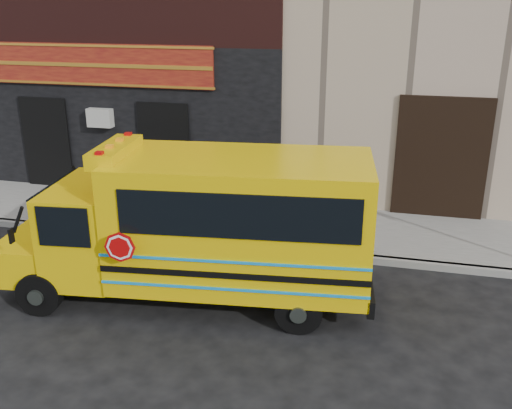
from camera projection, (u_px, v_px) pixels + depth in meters
The scene contains 6 objects.
ground at pixel (221, 309), 10.40m from camera, with size 120.00×120.00×0.00m, color black.
curb at pixel (255, 248), 12.75m from camera, with size 40.00×0.20×0.15m, color gray.
sidewalk at pixel (269, 223), 14.12m from camera, with size 40.00×3.00×0.15m, color #62615B.
school_bus at pixel (205, 223), 10.28m from camera, with size 7.09×2.88×2.92m.
bicycle at pixel (181, 262), 10.89m from camera, with size 0.55×1.95×1.17m, color black.
cyclist at pixel (187, 251), 10.89m from camera, with size 0.57×0.37×1.56m, color black.
Camera 1 is at (2.78, -8.71, 5.35)m, focal length 40.00 mm.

